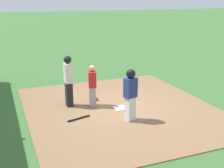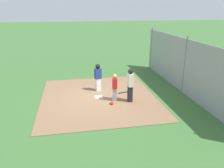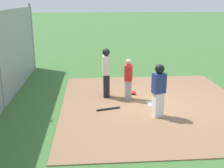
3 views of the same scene
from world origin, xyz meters
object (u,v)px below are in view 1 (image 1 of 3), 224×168
object	(u,v)px
runner	(130,91)
baseball_bat	(79,118)
catcher_mask	(95,99)
umpire	(68,80)
catcher	(92,85)
home_plate	(120,108)

from	to	relation	value
runner	baseball_bat	distance (m)	1.89
catcher_mask	umpire	bearing A→B (deg)	-78.99
catcher	runner	bearing A→B (deg)	-53.56
catcher	baseball_bat	bearing A→B (deg)	-114.73
catcher_mask	baseball_bat	bearing A→B (deg)	-35.08
home_plate	catcher_mask	size ratio (longest dim) A/B	1.83
home_plate	runner	distance (m)	1.44
baseball_bat	runner	bearing A→B (deg)	140.21
runner	baseball_bat	xyz separation A→B (m)	(-0.66, -1.50, -0.93)
umpire	catcher_mask	bearing A→B (deg)	10.37
catcher	baseball_bat	size ratio (longest dim) A/B	1.83
baseball_bat	catcher_mask	xyz separation A→B (m)	(-1.51, 1.06, 0.03)
home_plate	catcher	distance (m)	1.27
umpire	baseball_bat	bearing A→B (deg)	-91.31
umpire	catcher	bearing A→B (deg)	-21.39
umpire	runner	size ratio (longest dim) A/B	1.09
umpire	catcher_mask	size ratio (longest dim) A/B	7.63
home_plate	runner	world-z (taller)	runner
umpire	runner	distance (m)	2.47
catcher_mask	home_plate	bearing A→B (deg)	27.14
runner	home_plate	bearing A→B (deg)	-25.31
umpire	catcher_mask	distance (m)	1.40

